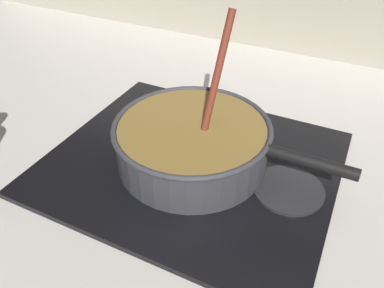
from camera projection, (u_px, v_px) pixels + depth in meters
ground at (131, 207)px, 0.70m from camera, size 2.40×1.60×0.04m
hob_plate at (192, 163)px, 0.77m from camera, size 0.56×0.48×0.01m
burner_ring at (192, 159)px, 0.76m from camera, size 0.18×0.18×0.01m
spare_burner at (288, 189)px, 0.69m from camera, size 0.13×0.13×0.01m
cooking_pan at (193, 142)px, 0.73m from camera, size 0.46×0.31×0.29m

